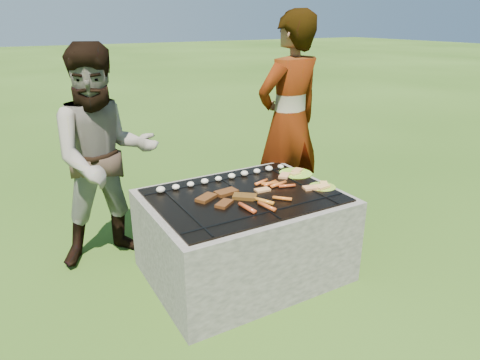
# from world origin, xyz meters

# --- Properties ---
(lawn) EXTENTS (60.00, 60.00, 0.00)m
(lawn) POSITION_xyz_m (0.00, 0.00, 0.00)
(lawn) COLOR #264611
(lawn) RESTS_ON ground
(fire_pit) EXTENTS (1.30, 1.00, 0.62)m
(fire_pit) POSITION_xyz_m (0.00, 0.00, 0.28)
(fire_pit) COLOR #9D948B
(fire_pit) RESTS_ON ground
(mushrooms) EXTENTS (1.06, 0.06, 0.04)m
(mushrooms) POSITION_xyz_m (-0.00, 0.31, 0.63)
(mushrooms) COLOR beige
(mushrooms) RESTS_ON fire_pit
(pork_slabs) EXTENTS (0.40, 0.28, 0.02)m
(pork_slabs) POSITION_xyz_m (-0.13, -0.00, 0.62)
(pork_slabs) COLOR brown
(pork_slabs) RESTS_ON fire_pit
(sausages) EXTENTS (0.53, 0.49, 0.03)m
(sausages) POSITION_xyz_m (0.13, -0.10, 0.62)
(sausages) COLOR #F85128
(sausages) RESTS_ON fire_pit
(bread_on_grate) EXTENTS (0.44, 0.41, 0.02)m
(bread_on_grate) POSITION_xyz_m (0.38, -0.01, 0.62)
(bread_on_grate) COLOR #EBCF78
(bread_on_grate) RESTS_ON fire_pit
(plate_far) EXTENTS (0.30, 0.30, 0.03)m
(plate_far) POSITION_xyz_m (0.56, 0.16, 0.61)
(plate_far) COLOR #C0E837
(plate_far) RESTS_ON fire_pit
(plate_near) EXTENTS (0.23, 0.23, 0.03)m
(plate_near) POSITION_xyz_m (0.56, -0.15, 0.61)
(plate_near) COLOR #B7CA30
(plate_near) RESTS_ON fire_pit
(cook) EXTENTS (0.71, 0.52, 1.81)m
(cook) POSITION_xyz_m (0.79, 0.59, 0.90)
(cook) COLOR gray
(cook) RESTS_ON ground
(bystander) EXTENTS (0.79, 0.62, 1.59)m
(bystander) POSITION_xyz_m (-0.74, 0.70, 0.80)
(bystander) COLOR gray
(bystander) RESTS_ON ground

